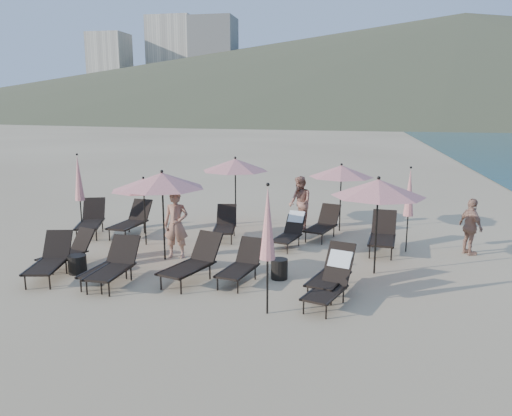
% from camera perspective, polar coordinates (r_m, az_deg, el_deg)
% --- Properties ---
extents(ground, '(800.00, 800.00, 0.00)m').
position_cam_1_polar(ground, '(11.48, -2.40, -8.89)').
color(ground, '#D6BA8C').
rests_on(ground, ground).
extents(volcanic_headland, '(690.00, 690.00, 55.00)m').
position_cam_1_polar(volcanic_headland, '(321.34, 24.36, 14.58)').
color(volcanic_headland, brown).
rests_on(volcanic_headland, ground).
extents(hotel_skyline, '(109.00, 82.00, 55.00)m').
position_cam_1_polar(hotel_skyline, '(298.31, -7.93, 15.33)').
color(hotel_skyline, beige).
rests_on(hotel_skyline, ground).
extents(lounger_0, '(1.01, 1.82, 0.99)m').
position_cam_1_polar(lounger_0, '(12.83, -22.48, -5.39)').
color(lounger_0, black).
rests_on(lounger_0, ground).
extents(lounger_1, '(1.01, 1.58, 0.85)m').
position_cam_1_polar(lounger_1, '(13.62, -20.62, -4.57)').
color(lounger_1, black).
rests_on(lounger_1, ground).
extents(lounger_2, '(0.67, 1.69, 0.97)m').
position_cam_1_polar(lounger_2, '(11.94, -15.84, -6.23)').
color(lounger_2, black).
rests_on(lounger_2, ground).
extents(lounger_3, '(0.90, 1.66, 0.90)m').
position_cam_1_polar(lounger_3, '(11.63, -1.68, -6.41)').
color(lounger_3, black).
rests_on(lounger_3, ground).
extents(lounger_4, '(1.07, 1.76, 0.95)m').
position_cam_1_polar(lounger_4, '(11.15, 8.70, -7.22)').
color(lounger_4, black).
rests_on(lounger_4, ground).
extents(lounger_5, '(1.03, 1.65, 0.97)m').
position_cam_1_polar(lounger_5, '(10.50, 8.51, -8.31)').
color(lounger_5, black).
rests_on(lounger_5, ground).
extents(lounger_6, '(1.25, 1.96, 1.05)m').
position_cam_1_polar(lounger_6, '(16.66, -18.32, -1.22)').
color(lounger_6, black).
rests_on(lounger_6, ground).
extents(lounger_7, '(0.87, 1.84, 1.02)m').
position_cam_1_polar(lounger_7, '(16.25, -14.03, -1.34)').
color(lounger_7, black).
rests_on(lounger_7, ground).
extents(lounger_8, '(0.87, 1.71, 0.94)m').
position_cam_1_polar(lounger_8, '(15.41, -3.56, -1.85)').
color(lounger_8, black).
rests_on(lounger_8, ground).
extents(lounger_9, '(0.89, 1.60, 0.94)m').
position_cam_1_polar(lounger_9, '(14.51, 3.90, -2.67)').
color(lounger_9, black).
rests_on(lounger_9, ground).
extents(lounger_10, '(1.09, 1.77, 0.95)m').
position_cam_1_polar(lounger_10, '(15.55, 7.70, -1.79)').
color(lounger_10, black).
rests_on(lounger_10, ground).
extents(lounger_11, '(0.87, 1.87, 1.04)m').
position_cam_1_polar(lounger_11, '(14.45, 14.28, -2.91)').
color(lounger_11, black).
rests_on(lounger_11, ground).
extents(lounger_12, '(1.19, 1.90, 1.02)m').
position_cam_1_polar(lounger_12, '(11.74, -7.20, -6.04)').
color(lounger_12, black).
rests_on(lounger_12, ground).
extents(lounger_13, '(0.77, 1.69, 0.95)m').
position_cam_1_polar(lounger_13, '(12.09, -16.35, -6.08)').
color(lounger_13, black).
rests_on(lounger_13, ground).
extents(umbrella_open_0, '(1.89, 1.89, 2.03)m').
position_cam_1_polar(umbrella_open_0, '(14.72, -12.74, 2.62)').
color(umbrella_open_0, black).
rests_on(umbrella_open_0, ground).
extents(umbrella_open_1, '(2.23, 2.23, 2.40)m').
position_cam_1_polar(umbrella_open_1, '(13.12, -10.69, 3.10)').
color(umbrella_open_1, black).
rests_on(umbrella_open_1, ground).
extents(umbrella_open_2, '(2.23, 2.23, 2.40)m').
position_cam_1_polar(umbrella_open_2, '(12.13, 13.80, 2.25)').
color(umbrella_open_2, black).
rests_on(umbrella_open_2, ground).
extents(umbrella_open_3, '(2.21, 2.21, 2.38)m').
position_cam_1_polar(umbrella_open_3, '(16.57, -2.39, 4.95)').
color(umbrella_open_3, black).
rests_on(umbrella_open_3, ground).
extents(umbrella_open_4, '(2.07, 2.07, 2.22)m').
position_cam_1_polar(umbrella_open_4, '(16.24, 9.73, 4.16)').
color(umbrella_open_4, black).
rests_on(umbrella_open_4, ground).
extents(umbrella_closed_0, '(0.31, 0.31, 2.61)m').
position_cam_1_polar(umbrella_closed_0, '(9.48, 1.34, -1.83)').
color(umbrella_closed_0, black).
rests_on(umbrella_closed_0, ground).
extents(umbrella_closed_1, '(0.28, 0.28, 2.41)m').
position_cam_1_polar(umbrella_closed_1, '(14.31, 17.12, 1.67)').
color(umbrella_closed_1, black).
rests_on(umbrella_closed_1, ground).
extents(umbrella_closed_2, '(0.30, 0.30, 2.59)m').
position_cam_1_polar(umbrella_closed_2, '(16.49, -19.62, 3.19)').
color(umbrella_closed_2, black).
rests_on(umbrella_closed_2, ground).
extents(side_table_0, '(0.44, 0.44, 0.45)m').
position_cam_1_polar(side_table_0, '(12.99, -19.74, -6.08)').
color(side_table_0, black).
rests_on(side_table_0, ground).
extents(side_table_1, '(0.40, 0.40, 0.48)m').
position_cam_1_polar(side_table_1, '(11.87, 2.68, -6.96)').
color(side_table_1, black).
rests_on(side_table_1, ground).
extents(beachgoer_a, '(0.70, 0.50, 1.81)m').
position_cam_1_polar(beachgoer_a, '(13.50, -9.12, -1.89)').
color(beachgoer_a, '#A47059').
rests_on(beachgoer_a, ground).
extents(beachgoer_b, '(1.00, 1.07, 1.76)m').
position_cam_1_polar(beachgoer_b, '(16.51, 5.04, 0.59)').
color(beachgoer_b, '#A46B55').
rests_on(beachgoer_b, ground).
extents(beachgoer_c, '(0.72, 0.99, 1.57)m').
position_cam_1_polar(beachgoer_c, '(14.82, 23.34, -1.98)').
color(beachgoer_c, '#AB7A61').
rests_on(beachgoer_c, ground).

